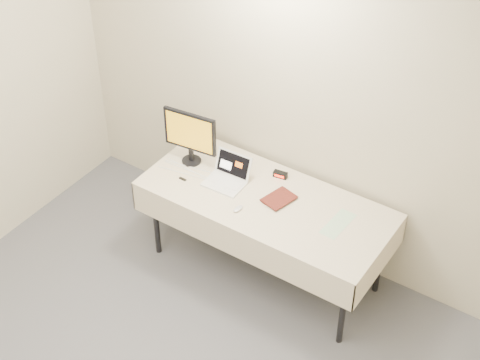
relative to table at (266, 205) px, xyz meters
The scene contains 9 objects.
back_wall 0.81m from the table, 90.00° to the left, with size 4.00×0.10×2.70m, color beige.
table is the anchor object (origin of this frame).
laptop 0.36m from the table, behind, with size 0.30×0.29×0.19m.
monitor 0.79m from the table, behind, with size 0.43×0.17×0.44m.
book 0.19m from the table, 86.48° to the left, with size 0.17×0.02×0.23m, color maroon.
alarm_clock 0.29m from the table, 99.35° to the left, with size 0.11×0.06×0.04m.
clicker 0.25m from the table, 114.60° to the right, with size 0.04×0.09×0.02m, color silver.
paper_form 0.57m from the table, ahead, with size 0.12×0.32×0.00m, color #AFD7AB.
usb_dongle 0.66m from the table, 165.86° to the right, with size 0.06×0.02×0.01m, color black.
Camera 1 is at (2.10, -1.43, 4.19)m, focal length 55.00 mm.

